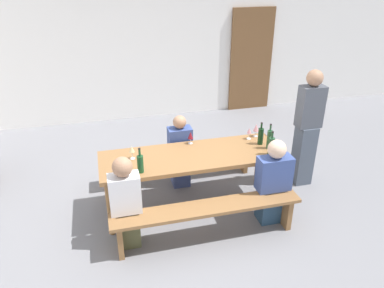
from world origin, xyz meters
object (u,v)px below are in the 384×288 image
at_px(wooden_door, 251,60).
at_px(seated_guest_near_1, 273,184).
at_px(standing_host, 307,130).
at_px(wine_glass_1, 132,150).
at_px(wine_glass_0, 190,136).
at_px(bench_far, 180,157).
at_px(wine_glass_2, 249,131).
at_px(seated_guest_far_0, 180,153).
at_px(wine_bottle_3, 271,146).
at_px(wine_bottle_2, 261,136).
at_px(bench_near, 207,213).
at_px(tasting_table, 192,160).
at_px(wine_bottle_0, 269,139).
at_px(wine_glass_3, 256,128).
at_px(seated_guest_near_0, 126,204).
at_px(wine_bottle_1, 140,163).

height_order(wooden_door, seated_guest_near_1, wooden_door).
bearing_deg(standing_host, wine_glass_1, 2.00).
bearing_deg(wine_glass_0, wine_glass_1, -163.68).
distance_m(bench_far, wine_glass_0, 0.63).
xyz_separation_m(wooden_door, wine_glass_2, (-1.23, -2.94, -0.19)).
xyz_separation_m(wine_glass_0, standing_host, (1.62, -0.15, -0.03)).
distance_m(wine_glass_1, seated_guest_far_0, 0.91).
height_order(wine_bottle_3, wine_glass_2, wine_bottle_3).
bearing_deg(wine_glass_0, standing_host, -5.17).
bearing_deg(seated_guest_near_1, wine_bottle_2, -7.43).
bearing_deg(bench_near, wine_bottle_2, 38.82).
xyz_separation_m(wine_glass_1, seated_guest_far_0, (0.70, 0.46, -0.37)).
xyz_separation_m(bench_near, wine_glass_1, (-0.73, 0.77, 0.51)).
distance_m(wooden_door, wine_glass_2, 3.19).
height_order(tasting_table, standing_host, standing_host).
bearing_deg(tasting_table, wine_bottle_0, -4.14).
xyz_separation_m(bench_far, wine_glass_3, (0.98, -0.39, 0.52)).
xyz_separation_m(tasting_table, bench_near, (0.00, -0.69, -0.31)).
height_order(tasting_table, bench_near, tasting_table).
height_order(wine_glass_1, standing_host, standing_host).
bearing_deg(wine_glass_0, seated_guest_near_0, -138.03).
distance_m(wine_bottle_2, wine_glass_3, 0.23).
bearing_deg(wine_glass_2, seated_guest_near_1, -89.55).
distance_m(wine_bottle_2, wine_glass_2, 0.20).
bearing_deg(tasting_table, standing_host, 5.65).
bearing_deg(bench_far, wine_glass_1, -140.24).
height_order(bench_near, wine_glass_0, wine_glass_0).
height_order(tasting_table, wine_glass_0, wine_glass_0).
distance_m(wine_glass_2, seated_guest_far_0, 1.00).
bearing_deg(wine_glass_3, wine_bottle_0, -86.91).
relative_size(seated_guest_near_1, seated_guest_far_0, 1.03).
bearing_deg(wine_bottle_3, seated_guest_near_0, -170.72).
xyz_separation_m(wooden_door, seated_guest_near_1, (-1.23, -3.73, -0.53)).
xyz_separation_m(bench_near, seated_guest_near_0, (-0.89, 0.15, 0.18)).
distance_m(bench_near, bench_far, 1.38).
bearing_deg(wine_bottle_0, seated_guest_far_0, 149.44).
xyz_separation_m(wine_bottle_0, wine_glass_3, (-0.02, 0.37, -0.00)).
distance_m(wine_glass_0, seated_guest_near_1, 1.22).
xyz_separation_m(wine_bottle_1, wine_bottle_3, (1.62, 0.02, 0.01)).
distance_m(seated_guest_far_0, standing_host, 1.78).
distance_m(wine_bottle_1, wine_glass_1, 0.35).
bearing_deg(wooden_door, tasting_table, -123.27).
distance_m(seated_guest_near_0, standing_host, 2.67).
bearing_deg(tasting_table, wooden_door, 56.73).
xyz_separation_m(wooden_door, tasting_table, (-2.09, -3.19, -0.38)).
relative_size(wooden_door, wine_glass_2, 13.13).
height_order(bench_near, wine_bottle_3, wine_bottle_3).
height_order(bench_near, wine_bottle_0, wine_bottle_0).
xyz_separation_m(wine_glass_3, standing_host, (0.70, -0.14, -0.05)).
relative_size(wooden_door, seated_guest_far_0, 1.97).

